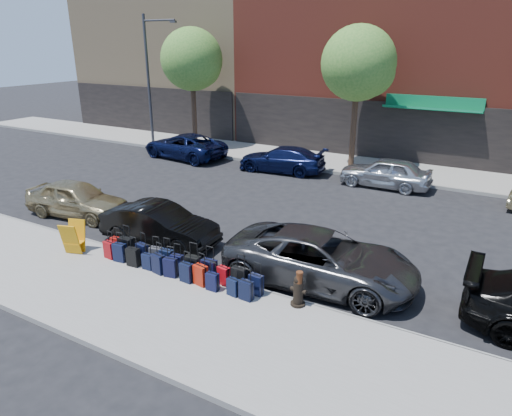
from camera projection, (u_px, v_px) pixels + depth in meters
The scene contains 40 objects.
ground at pixel (259, 224), 17.50m from camera, with size 120.00×120.00×0.00m, color black.
sidewalk_near at pixel (140, 301), 12.16m from camera, with size 60.00×4.00×0.15m, color gray.
sidewalk_far at pixel (345, 164), 25.66m from camera, with size 60.00×4.00×0.15m, color gray.
curb_near at pixel (187, 270), 13.82m from camera, with size 60.00×0.08×0.15m, color gray.
curb_far at pixel (332, 172), 24.00m from camera, with size 60.00×0.08×0.15m, color gray.
building_left at pixel (194, 22), 36.81m from camera, with size 15.00×12.12×16.00m.
tree_left at pixel (194, 61), 27.94m from camera, with size 3.80×3.80×7.27m.
tree_center at pixel (361, 66), 23.10m from camera, with size 3.80×3.80×7.27m.
streetlight at pixel (150, 73), 28.98m from camera, with size 2.59×0.18×8.00m.
suitcase_front_0 at pixel (117, 245), 14.64m from camera, with size 0.37×0.21×0.87m.
suitcase_front_1 at pixel (126, 248), 14.32m from camera, with size 0.45×0.25×1.07m.
suitcase_front_2 at pixel (143, 253), 14.07m from camera, with size 0.43×0.29×0.96m.
suitcase_front_3 at pixel (156, 256), 13.89m from camera, with size 0.41×0.28×0.92m.
suitcase_front_4 at pixel (167, 259), 13.67m from camera, with size 0.41×0.24×0.96m.
suitcase_front_5 at pixel (177, 264), 13.43m from camera, with size 0.39×0.24×0.90m.
suitcase_front_6 at pixel (193, 267), 13.13m from camera, with size 0.46×0.27×1.07m.
suitcase_front_7 at pixel (209, 270), 12.93m from camera, with size 0.44×0.24×1.05m.
suitcase_front_8 at pixel (224, 276), 12.77m from camera, with size 0.38×0.25×0.85m.
suitcase_front_9 at pixel (240, 278), 12.51m from camera, with size 0.44×0.26×1.04m.
suitcase_front_10 at pixel (256, 285), 12.26m from camera, with size 0.40×0.25×0.92m.
suitcase_back_0 at pixel (110, 250), 14.32m from camera, with size 0.39×0.25×0.89m.
suitcase_back_1 at pixel (120, 252), 14.11m from camera, with size 0.42×0.28×0.94m.
suitcase_back_2 at pixel (133, 257), 13.82m from camera, with size 0.41×0.26×0.93m.
suitcase_back_3 at pixel (148, 261), 13.63m from camera, with size 0.34×0.21×0.79m.
suitcase_back_4 at pixel (159, 264), 13.39m from camera, with size 0.44×0.30×0.95m.
suitcase_back_5 at pixel (171, 267), 13.20m from camera, with size 0.42×0.28×0.93m.
suitcase_back_6 at pixel (187, 272), 12.91m from camera, with size 0.40×0.25×0.91m.
suitcase_back_7 at pixel (201, 275), 12.74m from camera, with size 0.43×0.30×0.95m.
suitcase_back_8 at pixel (212, 281), 12.48m from camera, with size 0.35×0.20×0.83m.
suitcase_back_9 at pixel (233, 287), 12.23m from camera, with size 0.35×0.24×0.79m.
suitcase_back_10 at pixel (246, 290), 12.02m from camera, with size 0.38×0.24×0.88m.
fire_hydrant at pixel (298, 291), 11.72m from camera, with size 0.43×0.39×0.86m.
bollard at pixel (299, 288), 11.65m from camera, with size 0.18×0.18×0.98m.
display_rack at pixel (74, 238), 14.61m from camera, with size 0.75×0.79×1.04m.
car_near_0 at pixel (77, 199), 18.03m from camera, with size 1.70×4.23×1.44m, color #9B895F.
car_near_1 at pixel (160, 225), 15.59m from camera, with size 1.45×4.16×1.37m, color black.
car_near_2 at pixel (321, 259), 13.00m from camera, with size 2.54×5.50×1.53m, color #37383A.
car_far_0 at pixel (184, 146), 27.03m from camera, with size 2.42×5.25×1.46m, color #0D143C.
car_far_1 at pixel (282, 159), 24.22m from camera, with size 1.89×4.65×1.35m, color #0D143B.
car_far_2 at pixel (385, 172), 21.63m from camera, with size 1.71×4.24×1.45m, color silver.
Camera 1 is at (7.87, -14.18, 6.61)m, focal length 32.00 mm.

